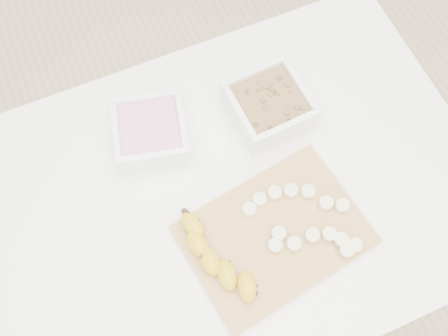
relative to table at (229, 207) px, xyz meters
name	(u,v)px	position (x,y,z in m)	size (l,w,h in m)	color
ground	(228,266)	(0.00, 0.00, -0.65)	(3.50, 3.50, 0.00)	#C6AD89
table	(229,207)	(0.00, 0.00, 0.00)	(1.00, 0.70, 0.75)	white
bowl_yogurt	(151,132)	(-0.10, 0.17, 0.13)	(0.17, 0.17, 0.07)	white
bowl_granola	(269,105)	(0.14, 0.13, 0.13)	(0.16, 0.16, 0.07)	white
cutting_board	(274,234)	(0.04, -0.11, 0.10)	(0.33, 0.23, 0.01)	tan
banana	(218,259)	(-0.07, -0.12, 0.13)	(0.05, 0.20, 0.03)	gold
banana_slices	(305,221)	(0.10, -0.11, 0.12)	(0.19, 0.18, 0.02)	#F2E7B3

